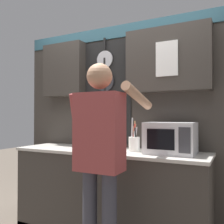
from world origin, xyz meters
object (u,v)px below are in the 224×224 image
at_px(knife_block, 102,140).
at_px(person, 100,148).
at_px(microwave, 171,138).
at_px(utensil_crock, 134,143).

xyz_separation_m(knife_block, person, (0.32, -0.61, -0.00)).
bearing_deg(knife_block, microwave, -0.04).
height_order(microwave, utensil_crock, utensil_crock).
distance_m(utensil_crock, person, 0.61).
distance_m(microwave, knife_block, 0.75).
relative_size(knife_block, person, 0.16).
xyz_separation_m(microwave, knife_block, (-0.75, 0.00, -0.05)).
bearing_deg(utensil_crock, person, -95.17).
bearing_deg(utensil_crock, knife_block, -179.73).
bearing_deg(person, microwave, 54.85).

